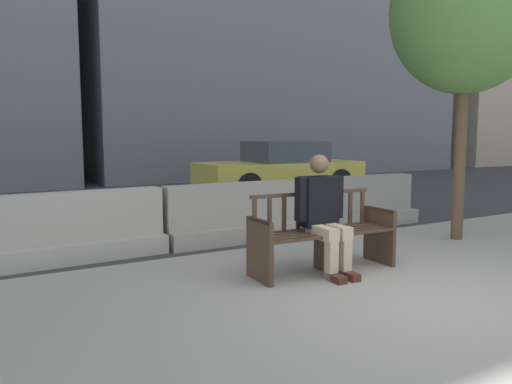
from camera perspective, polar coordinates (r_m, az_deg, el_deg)
name	(u,v)px	position (r m, az deg, el deg)	size (l,w,h in m)	color
ground_plane	(427,298)	(5.06, 18.93, -11.41)	(200.00, 200.00, 0.00)	gray
street_asphalt	(142,198)	(12.47, -12.94, -0.63)	(120.00, 12.00, 0.01)	#333335
street_bench	(322,236)	(5.68, 7.58, -5.02)	(1.71, 0.59, 0.88)	#473323
seated_person	(323,211)	(5.56, 7.65, -2.20)	(0.58, 0.73, 1.31)	black
jersey_barrier_centre	(232,218)	(7.20, -2.81, -2.97)	(2.01, 0.71, 0.84)	#9E998E
jersey_barrier_left	(82,232)	(6.54, -19.24, -4.30)	(2.03, 0.76, 0.84)	#ADA89E
jersey_barrier_right	(361,205)	(8.66, 11.96, -1.48)	(2.02, 0.73, 0.84)	gray
street_tree	(467,12)	(8.01, 22.95, 18.44)	(2.12, 2.12, 4.42)	brown
car_taxi_near	(281,168)	(13.18, 2.86, 2.80)	(4.39, 2.01, 1.36)	#DBC64C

